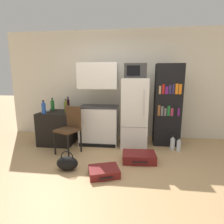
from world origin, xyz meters
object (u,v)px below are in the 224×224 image
at_px(bottle_blue_soda, 44,108).
at_px(suitcase_small_flat, 139,157).
at_px(refrigerator, 134,113).
at_px(kitchen_hutch, 99,108).
at_px(microwave, 135,71).
at_px(chair, 70,125).
at_px(bowl, 47,110).
at_px(water_bottle_middle, 172,144).
at_px(bookshelf, 167,106).
at_px(bottle_clear_short, 43,109).
at_px(bottle_wine_dark, 68,104).
at_px(handbag, 67,163).
at_px(water_bottle_front, 179,146).
at_px(bottle_green_tall, 52,105).
at_px(suitcase_large_flat, 104,172).
at_px(bottle_olive_oil, 66,106).
at_px(side_table, 58,127).

bearing_deg(bottle_blue_soda, suitcase_small_flat, -13.56).
xyz_separation_m(refrigerator, bottle_blue_soda, (-1.95, -0.30, 0.12)).
distance_m(kitchen_hutch, microwave, 1.16).
bearing_deg(chair, bowl, 167.46).
bearing_deg(bowl, water_bottle_middle, -4.13).
xyz_separation_m(bookshelf, bottle_clear_short, (-2.75, -0.38, -0.07)).
bearing_deg(microwave, bookshelf, 11.86).
distance_m(bottle_wine_dark, chair, 0.90).
relative_size(bottle_blue_soda, handbag, 0.82).
relative_size(suitcase_small_flat, water_bottle_middle, 1.96).
bearing_deg(refrigerator, bowl, 178.91).
distance_m(suitcase_small_flat, handbag, 1.27).
relative_size(bowl, water_bottle_front, 0.44).
height_order(handbag, water_bottle_middle, handbag).
distance_m(bottle_green_tall, bottle_wine_dark, 0.37).
bearing_deg(suitcase_large_flat, bottle_clear_short, 125.62).
xyz_separation_m(bowl, water_bottle_middle, (2.87, -0.21, -0.63)).
bearing_deg(bottle_wine_dark, chair, -67.26).
height_order(suitcase_small_flat, water_bottle_middle, water_bottle_middle).
bearing_deg(water_bottle_front, bottle_blue_soda, -178.45).
relative_size(bottle_olive_oil, suitcase_small_flat, 0.49).
bearing_deg(side_table, handbag, -60.91).
relative_size(bottle_blue_soda, suitcase_small_flat, 0.48).
height_order(bookshelf, bottle_green_tall, bookshelf).
bearing_deg(bowl, side_table, -15.13).
bearing_deg(bottle_clear_short, bookshelf, 7.82).
bearing_deg(suitcase_small_flat, water_bottle_front, 30.68).
distance_m(microwave, water_bottle_front, 1.81).
relative_size(suitcase_large_flat, water_bottle_front, 1.91).
height_order(chair, handbag, chair).
bearing_deg(bottle_green_tall, handbag, -58.20).
bearing_deg(kitchen_hutch, side_table, -175.15).
bearing_deg(side_table, bookshelf, 4.30).
distance_m(bottle_green_tall, bottle_clear_short, 0.38).
bearing_deg(water_bottle_front, bottle_wine_dark, 169.25).
distance_m(microwave, bowl, 2.23).
bearing_deg(water_bottle_middle, side_table, 177.07).
relative_size(suitcase_large_flat, water_bottle_middle, 1.75).
bearing_deg(suitcase_large_flat, microwave, 51.94).
xyz_separation_m(kitchen_hutch, bookshelf, (1.54, 0.11, 0.08)).
bearing_deg(water_bottle_front, side_table, 176.03).
relative_size(bottle_wine_dark, bottle_olive_oil, 1.07).
relative_size(side_table, bottle_clear_short, 3.48).
xyz_separation_m(bookshelf, bottle_olive_oil, (-2.30, -0.17, -0.04)).
bearing_deg(handbag, bottle_blue_soda, 132.04).
bearing_deg(bottle_blue_soda, refrigerator, 8.80).
distance_m(bookshelf, bottle_clear_short, 2.78).
xyz_separation_m(side_table, kitchen_hutch, (0.97, 0.08, 0.45)).
bearing_deg(bottle_olive_oil, water_bottle_front, -4.66).
relative_size(side_table, microwave, 1.65).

